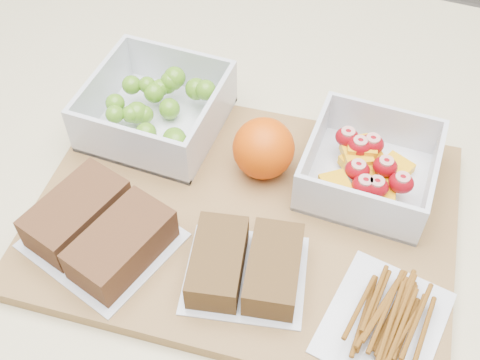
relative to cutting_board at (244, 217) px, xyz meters
The scene contains 7 objects.
cutting_board is the anchor object (origin of this frame).
grape_container 0.16m from the cutting_board, 147.59° to the left, with size 0.14×0.14×0.06m.
fruit_container 0.14m from the cutting_board, 37.97° to the left, with size 0.13×0.13×0.05m.
orange 0.07m from the cutting_board, 91.43° to the left, with size 0.07×0.07×0.07m, color #E44F05.
sandwich_bag_left 0.15m from the cutting_board, 145.45° to the right, with size 0.16×0.15×0.04m.
sandwich_bag_center 0.08m from the cutting_board, 68.45° to the right, with size 0.13×0.12×0.03m.
pretzel_bag 0.17m from the cutting_board, 23.98° to the right, with size 0.11×0.13×0.03m.
Camera 1 is at (0.12, -0.36, 1.41)m, focal length 45.00 mm.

